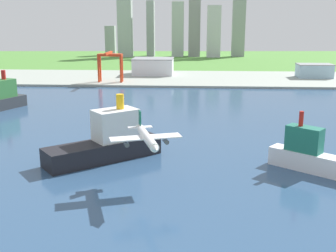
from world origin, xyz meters
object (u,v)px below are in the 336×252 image
Objects in this scene: warehouse_main at (153,66)px; warehouse_annex at (314,71)px; ferry_boat at (313,156)px; cargo_ship at (108,142)px; airplane_landing at (147,138)px; port_crane_red at (110,60)px.

warehouse_annex is at bearing -4.96° from warehouse_main.
ferry_boat reaches higher than warehouse_main.
ferry_boat is (106.27, -13.09, -1.68)m from cargo_ship.
ferry_boat is at bearing -72.28° from warehouse_main.
cargo_ship is at bearing 172.98° from ferry_boat.
port_crane_red reaches higher than airplane_landing.
cargo_ship is 381.15m from warehouse_annex.
airplane_landing is at bearing -115.05° from warehouse_annex.
airplane_landing is 404.76m from warehouse_annex.
warehouse_main is (43.22, 72.94, -15.08)m from port_crane_red.
warehouse_annex is (248.30, 55.16, -17.28)m from port_crane_red.
cargo_ship is at bearing -88.69° from warehouse_main.
cargo_ship is 1.14× the size of warehouse_main.
cargo_ship reaches higher than ferry_boat.
airplane_landing is at bearing -57.25° from cargo_ship.
port_crane_red is at bearing -120.65° from warehouse_main.
warehouse_annex is (90.97, 339.23, 2.85)m from ferry_boat.
cargo_ship is 1.42× the size of warehouse_annex.
cargo_ship is at bearing 122.75° from airplane_landing.
warehouse_main is at bearing 107.72° from ferry_boat.
warehouse_annex is (171.29, 366.49, -13.01)m from airplane_landing.
warehouse_annex is at bearing 58.84° from cargo_ship.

